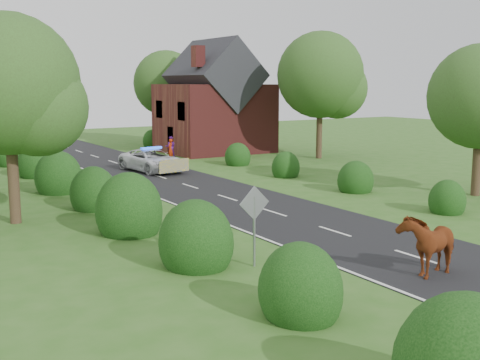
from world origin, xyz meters
TOP-DOWN VIEW (x-y plane):
  - ground at (0.00, 0.00)m, footprint 120.00×120.00m
  - road at (0.00, 15.00)m, footprint 6.00×70.00m
  - road_markings at (-1.60, 12.93)m, footprint 4.96×70.00m
  - hedgerow_left at (-6.51, 11.69)m, footprint 2.75×50.41m
  - hedgerow_right at (6.60, 11.21)m, footprint 2.10×45.78m
  - tree_left_a at (-9.75, 11.86)m, footprint 5.74×5.60m
  - tree_right_b at (14.29, 21.84)m, footprint 6.56×6.40m
  - tree_right_c at (9.27, 37.85)m, footprint 6.15×6.00m
  - road_sign at (-5.00, 2.00)m, footprint 1.06×0.08m
  - house at (9.49, 30.00)m, footprint 8.00×7.40m
  - cow at (-1.01, -1.31)m, footprint 2.38×1.56m
  - police_van at (0.53, 22.33)m, footprint 3.01×5.44m
  - pedestrian_red at (4.12, 27.11)m, footprint 0.66×0.65m
  - pedestrian_purple at (4.78, 28.48)m, footprint 0.96×0.89m

SIDE VIEW (x-z plane):
  - ground at x=0.00m, z-range 0.00..0.00m
  - road at x=0.00m, z-range 0.00..0.02m
  - road_markings at x=-1.60m, z-range 0.02..0.03m
  - hedgerow_right at x=6.60m, z-range -0.50..1.60m
  - police_van at x=0.53m, z-range -0.07..1.50m
  - hedgerow_left at x=-6.51m, z-range -0.75..2.25m
  - pedestrian_red at x=4.12m, z-range 0.00..1.54m
  - cow at x=-1.01m, z-range 0.00..1.56m
  - pedestrian_purple at x=4.78m, z-range 0.00..1.59m
  - road_sign at x=-5.00m, z-range 0.39..2.92m
  - house at x=9.49m, z-range -0.80..8.37m
  - tree_left_a at x=-9.75m, z-range 1.15..9.53m
  - tree_right_c at x=9.27m, z-range 1.05..9.63m
  - tree_right_b at x=14.29m, z-range 1.24..10.64m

